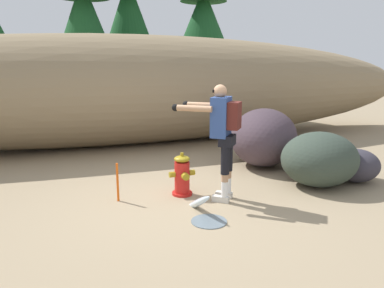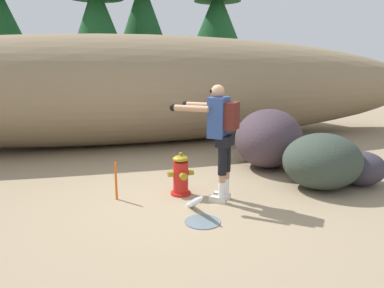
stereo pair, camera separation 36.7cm
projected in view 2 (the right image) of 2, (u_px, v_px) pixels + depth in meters
ground_plane at (181, 202)px, 5.75m from camera, size 56.00×56.00×0.04m
dirt_embankment at (136, 90)px, 9.65m from camera, size 17.86×3.20×2.77m
fire_hydrant at (181, 176)px, 5.94m from camera, size 0.42×0.37×0.69m
hydrant_water_jet at (194, 207)px, 5.31m from camera, size 0.48×1.22×0.62m
utility_worker at (219, 128)px, 5.53m from camera, size 0.99×0.92×1.77m
boulder_large at (269, 138)px, 7.54m from camera, size 2.12×2.20×1.17m
boulder_mid at (322, 161)px, 6.22m from camera, size 1.35×1.24×0.94m
boulder_small at (361, 168)px, 6.44m from camera, size 0.87×0.80×0.58m
boulder_outlier at (318, 159)px, 7.17m from camera, size 0.91×0.94×0.51m
pine_tree_left at (97, 16)px, 11.34m from camera, size 2.57×2.57×6.81m
pine_tree_center at (142, 9)px, 13.26m from camera, size 2.50×2.50×7.36m
pine_tree_right at (217, 14)px, 13.74m from camera, size 2.66×2.66×6.88m
survey_stake at (116, 181)px, 5.73m from camera, size 0.04×0.04×0.60m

